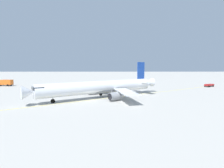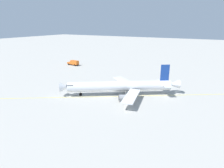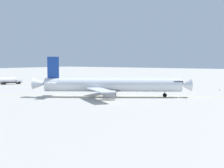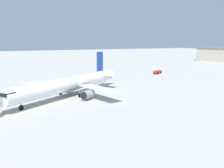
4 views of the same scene
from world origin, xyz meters
name	(u,v)px [view 2 (image 2 of 4)]	position (x,y,z in m)	size (l,w,h in m)	color
ground_plane	(108,97)	(0.00, 0.00, 0.00)	(600.00, 600.00, 0.00)	#ADAAA3
airliner_main	(121,87)	(-3.05, -3.92, 3.14)	(38.18, 27.40, 11.03)	white
catering_truck_truck	(74,63)	(46.30, -36.06, 1.66)	(8.13, 3.09, 3.10)	#232326
taxiway_centreline	(118,96)	(-2.98, -1.98, 0.00)	(108.58, 69.63, 0.01)	yellow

